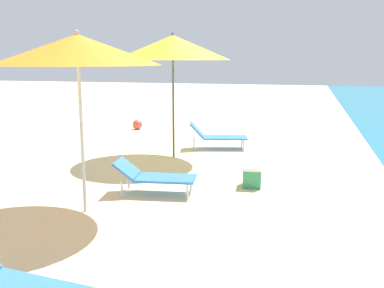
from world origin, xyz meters
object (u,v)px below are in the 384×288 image
umbrella_farthest (173,48)px  lounger_second_shoreside (4,286)px  lounger_farthest_shoreside (217,136)px  beach_ball (137,125)px  umbrella_third (78,50)px  lounger_third_shoreside (154,176)px  cooler_box (252,176)px

umbrella_farthest → lounger_second_shoreside: bearing=-86.9°
lounger_farthest_shoreside → beach_ball: bearing=129.4°
umbrella_third → lounger_third_shoreside: 2.48m
umbrella_third → beach_ball: 8.12m
lounger_second_shoreside → beach_ball: lounger_second_shoreside is taller
lounger_second_shoreside → umbrella_farthest: (-0.35, 6.54, 2.27)m
beach_ball → umbrella_third: bearing=-74.4°
umbrella_third → lounger_third_shoreside: bearing=57.0°
lounger_farthest_shoreside → lounger_third_shoreside: bearing=-107.3°
umbrella_farthest → cooler_box: 3.67m
beach_ball → cooler_box: cooler_box is taller
lounger_second_shoreside → umbrella_farthest: umbrella_farthest is taller
umbrella_third → lounger_second_shoreside: bearing=-77.5°
umbrella_third → umbrella_farthest: bearing=86.6°
umbrella_farthest → lounger_farthest_shoreside: umbrella_farthest is taller
umbrella_third → cooler_box: umbrella_third is taller
lounger_second_shoreside → beach_ball: (-2.68, 10.15, -0.10)m
umbrella_farthest → beach_ball: 4.90m
umbrella_third → beach_ball: (-2.09, 7.51, -2.25)m
lounger_second_shoreside → umbrella_farthest: 6.93m
umbrella_third → umbrella_farthest: (0.23, 3.90, 0.11)m
lounger_second_shoreside → lounger_third_shoreside: (0.14, 3.75, 0.06)m
lounger_third_shoreside → umbrella_farthest: 3.59m
lounger_second_shoreside → lounger_farthest_shoreside: size_ratio=1.01×
umbrella_third → beach_ball: umbrella_third is taller
lounger_farthest_shoreside → cooler_box: lounger_farthest_shoreside is taller
lounger_farthest_shoreside → beach_ball: size_ratio=4.87×
lounger_third_shoreside → lounger_farthest_shoreside: bearing=78.7°
umbrella_third → umbrella_farthest: umbrella_farthest is taller
lounger_third_shoreside → lounger_second_shoreside: bearing=-99.3°
lounger_third_shoreside → umbrella_farthest: umbrella_farthest is taller
lounger_farthest_shoreside → lounger_second_shoreside: bearing=-106.4°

